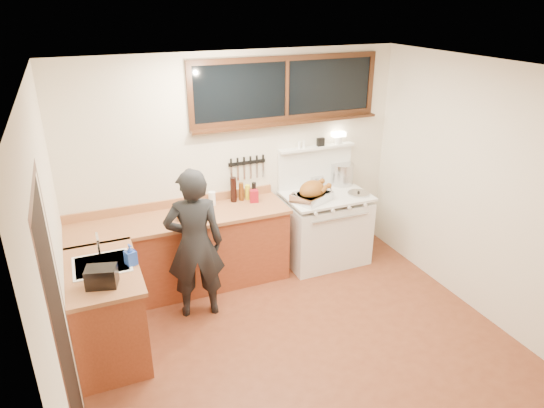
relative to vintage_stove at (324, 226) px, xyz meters
name	(u,v)px	position (x,y,z in m)	size (l,w,h in m)	color
ground_plane	(301,345)	(-1.00, -1.41, -0.48)	(4.00, 3.50, 0.02)	brown
room_shell	(305,187)	(-1.00, -1.41, 1.18)	(4.10, 3.60, 2.65)	silver
counter_back	(183,252)	(-1.80, 0.04, -0.01)	(2.44, 0.64, 1.00)	brown
counter_left	(107,311)	(-2.70, -0.79, -0.01)	(0.64, 1.09, 0.90)	brown
sink_unit	(103,270)	(-2.68, -0.71, 0.38)	(0.50, 0.45, 0.37)	white
vintage_stove	(324,226)	(0.00, 0.00, 0.00)	(1.02, 0.74, 1.58)	white
back_window	(287,96)	(-0.40, 0.31, 1.60)	(2.32, 0.13, 0.77)	black
left_doorway	(64,340)	(-2.99, -1.96, 0.62)	(0.02, 1.04, 2.17)	black
knife_strip	(247,164)	(-0.90, 0.32, 0.84)	(0.46, 0.03, 0.28)	black
man	(195,244)	(-1.77, -0.50, 0.35)	(0.65, 0.49, 1.63)	black
soap_bottle	(130,255)	(-2.43, -0.81, 0.53)	(0.12, 0.12, 0.20)	#2348B3
toaster	(102,277)	(-2.70, -1.07, 0.52)	(0.28, 0.23, 0.17)	black
cutting_board	(186,216)	(-1.76, -0.08, 0.49)	(0.46, 0.40, 0.14)	#A46841
roast_turkey	(312,193)	(-0.25, -0.12, 0.54)	(0.53, 0.48, 0.25)	silver
stockpot	(342,174)	(0.35, 0.24, 0.57)	(0.34, 0.34, 0.27)	silver
saucepan	(316,181)	(0.02, 0.29, 0.50)	(0.23, 0.31, 0.13)	silver
pot_lid	(359,193)	(0.36, -0.16, 0.45)	(0.36, 0.36, 0.04)	silver
coffee_tin	(254,196)	(-0.90, 0.11, 0.51)	(0.11, 0.10, 0.15)	maroon
pitcher	(212,198)	(-1.37, 0.22, 0.51)	(0.09, 0.09, 0.16)	white
bottle_cluster	(241,191)	(-1.02, 0.22, 0.56)	(0.32, 0.07, 0.30)	black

